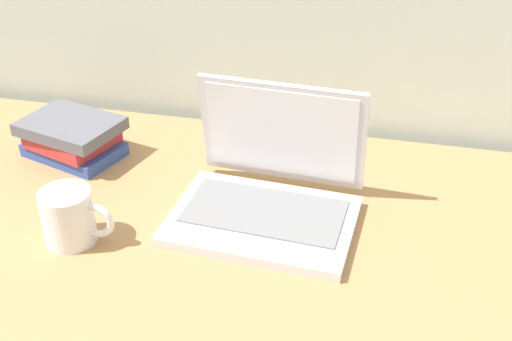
# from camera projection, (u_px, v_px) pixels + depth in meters

# --- Properties ---
(desk) EXTENTS (1.60, 0.76, 0.03)m
(desk) POSITION_uv_depth(u_px,v_px,m) (252.00, 238.00, 1.09)
(desk) COLOR #A87A4C
(desk) RESTS_ON ground
(laptop) EXTENTS (0.32, 0.27, 0.22)m
(laptop) POSITION_uv_depth(u_px,v_px,m) (269.00, 189.00, 1.10)
(laptop) COLOR silver
(laptop) RESTS_ON desk
(coffee_mug) EXTENTS (0.12, 0.08, 0.09)m
(coffee_mug) POSITION_uv_depth(u_px,v_px,m) (70.00, 217.00, 1.03)
(coffee_mug) COLOR white
(coffee_mug) RESTS_ON desk
(book_stack) EXTENTS (0.21, 0.18, 0.08)m
(book_stack) POSITION_uv_depth(u_px,v_px,m) (72.00, 137.00, 1.28)
(book_stack) COLOR #334C99
(book_stack) RESTS_ON desk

